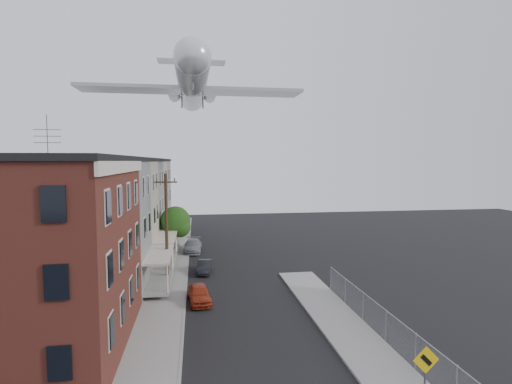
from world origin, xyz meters
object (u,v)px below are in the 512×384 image
(car_near, at_px, (199,294))
(car_mid, at_px, (204,267))
(street_tree, at_px, (176,223))
(utility_pole, at_px, (166,227))
(airplane, at_px, (192,84))
(warning_sign, at_px, (426,369))
(car_far, at_px, (193,246))

(car_near, distance_m, car_mid, 7.54)
(car_near, bearing_deg, car_mid, 79.71)
(street_tree, height_order, car_near, street_tree)
(utility_pole, bearing_deg, street_tree, 88.11)
(utility_pole, relative_size, car_mid, 2.68)
(car_mid, bearing_deg, street_tree, 116.26)
(car_mid, bearing_deg, airplane, 104.34)
(street_tree, relative_size, car_near, 1.41)
(warning_sign, height_order, airplane, airplane)
(car_near, xyz_separation_m, car_mid, (0.53, 7.52, -0.08))
(car_far, bearing_deg, car_near, -85.15)
(car_near, bearing_deg, utility_pole, 110.65)
(car_far, relative_size, airplane, 0.19)
(utility_pole, relative_size, airplane, 0.37)
(warning_sign, xyz_separation_m, car_near, (-8.66, 14.01, -1.25))
(utility_pole, xyz_separation_m, car_far, (2.00, 11.02, -4.00))
(street_tree, height_order, car_mid, street_tree)
(warning_sign, relative_size, car_far, 0.61)
(car_mid, relative_size, car_far, 0.73)
(car_near, xyz_separation_m, airplane, (-0.37, 13.65, 17.09))
(car_far, xyz_separation_m, airplane, (0.17, -2.39, 17.05))
(utility_pole, distance_m, car_mid, 5.72)
(warning_sign, distance_m, car_far, 31.45)
(warning_sign, bearing_deg, car_far, 107.02)
(utility_pole, bearing_deg, warning_sign, -59.52)
(utility_pole, distance_m, car_far, 11.90)
(street_tree, bearing_deg, airplane, -35.03)
(utility_pole, xyz_separation_m, street_tree, (0.33, 9.92, -1.22))
(car_mid, xyz_separation_m, car_far, (-1.08, 8.52, 0.12))
(car_far, distance_m, airplane, 17.22)
(utility_pole, height_order, street_tree, utility_pole)
(street_tree, relative_size, car_mid, 1.55)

